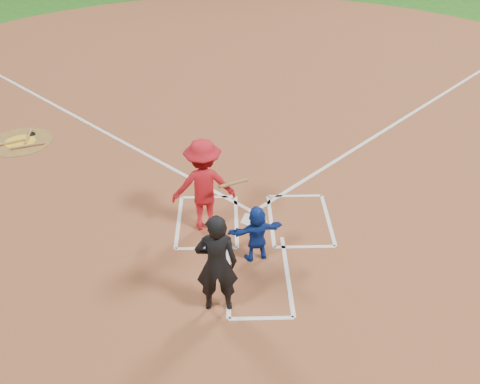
{
  "coord_description": "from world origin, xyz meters",
  "views": [
    {
      "loc": [
        -0.52,
        -9.16,
        6.73
      ],
      "look_at": [
        -0.3,
        -0.4,
        1.0
      ],
      "focal_mm": 40.0,
      "sensor_mm": 36.0,
      "label": 1
    }
  ],
  "objects_px": {
    "on_deck_circle": "(20,142)",
    "catcher": "(257,234)",
    "home_plate": "(254,220)",
    "umpire": "(217,264)",
    "batter_at_plate": "(204,186)"
  },
  "relations": [
    {
      "from": "on_deck_circle",
      "to": "catcher",
      "type": "distance_m",
      "value": 7.87
    },
    {
      "from": "home_plate",
      "to": "on_deck_circle",
      "type": "bearing_deg",
      "value": -31.36
    },
    {
      "from": "home_plate",
      "to": "umpire",
      "type": "bearing_deg",
      "value": 73.57
    },
    {
      "from": "umpire",
      "to": "batter_at_plate",
      "type": "xyz_separation_m",
      "value": [
        -0.29,
        2.33,
        0.04
      ]
    },
    {
      "from": "umpire",
      "to": "batter_at_plate",
      "type": "distance_m",
      "value": 2.35
    },
    {
      "from": "umpire",
      "to": "on_deck_circle",
      "type": "bearing_deg",
      "value": -50.12
    },
    {
      "from": "catcher",
      "to": "batter_at_plate",
      "type": "height_order",
      "value": "batter_at_plate"
    },
    {
      "from": "on_deck_circle",
      "to": "batter_at_plate",
      "type": "distance_m",
      "value": 6.48
    },
    {
      "from": "home_plate",
      "to": "batter_at_plate",
      "type": "height_order",
      "value": "batter_at_plate"
    },
    {
      "from": "on_deck_circle",
      "to": "catcher",
      "type": "height_order",
      "value": "catcher"
    },
    {
      "from": "catcher",
      "to": "batter_at_plate",
      "type": "xyz_separation_m",
      "value": [
        -1.01,
        1.05,
        0.42
      ]
    },
    {
      "from": "home_plate",
      "to": "umpire",
      "type": "distance_m",
      "value": 2.77
    },
    {
      "from": "home_plate",
      "to": "on_deck_circle",
      "type": "distance_m",
      "value": 7.16
    },
    {
      "from": "on_deck_circle",
      "to": "catcher",
      "type": "relative_size",
      "value": 1.46
    },
    {
      "from": "home_plate",
      "to": "umpire",
      "type": "relative_size",
      "value": 0.31
    }
  ]
}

